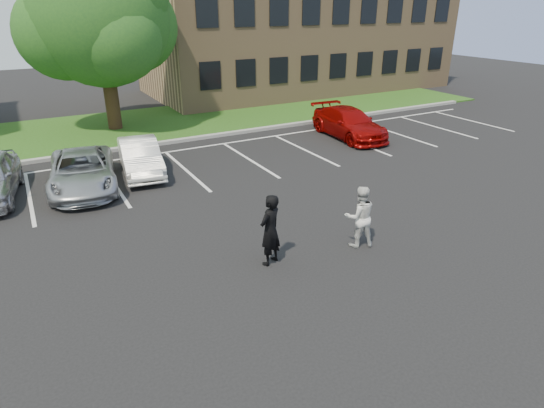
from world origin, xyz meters
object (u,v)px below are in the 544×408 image
object	(u,v)px
man_black_suit	(270,230)
car_silver_minivan	(82,171)
office_building	(299,31)
car_white_sedan	(140,157)
car_red_compact	(349,123)
man_white_shirt	(360,217)
tree	(102,20)

from	to	relation	value
man_black_suit	car_silver_minivan	distance (m)	8.38
office_building	car_white_sedan	world-z (taller)	office_building
office_building	car_red_compact	world-z (taller)	office_building
office_building	man_white_shirt	xyz separation A→B (m)	(-11.93, -22.10, -3.30)
car_silver_minivan	car_red_compact	bearing A→B (deg)	12.22
man_black_suit	car_white_sedan	xyz separation A→B (m)	(-1.12, 8.31, -0.28)
man_white_shirt	car_silver_minivan	size ratio (longest dim) A/B	0.37
office_building	car_red_compact	size ratio (longest dim) A/B	4.68
tree	car_red_compact	distance (m)	12.92
tree	car_red_compact	xyz separation A→B (m)	(9.65, -7.22, -4.65)
office_building	car_red_compact	bearing A→B (deg)	-112.01
car_white_sedan	car_red_compact	bearing A→B (deg)	8.46
man_black_suit	car_silver_minivan	size ratio (longest dim) A/B	0.40
man_black_suit	office_building	bearing A→B (deg)	-148.50
car_silver_minivan	car_red_compact	size ratio (longest dim) A/B	0.99
car_silver_minivan	car_white_sedan	distance (m)	2.29
car_silver_minivan	car_red_compact	distance (m)	12.48
tree	car_red_compact	size ratio (longest dim) A/B	1.84
office_building	tree	bearing A→B (deg)	-158.18
car_silver_minivan	tree	bearing A→B (deg)	79.16
man_black_suit	car_white_sedan	bearing A→B (deg)	-107.15
office_building	tree	xyz separation A→B (m)	(-14.99, -6.00, 1.19)
car_red_compact	car_silver_minivan	bearing A→B (deg)	-171.97
man_white_shirt	car_white_sedan	xyz separation A→B (m)	(-3.66, 8.67, -0.21)
man_black_suit	car_white_sedan	distance (m)	8.39
tree	man_black_suit	bearing A→B (deg)	-88.11
office_building	car_silver_minivan	distance (m)	22.95
man_black_suit	car_red_compact	distance (m)	12.49
office_building	car_white_sedan	xyz separation A→B (m)	(-15.60, -13.43, -3.50)
man_black_suit	car_white_sedan	size ratio (longest dim) A/B	0.47
tree	car_white_sedan	world-z (taller)	tree
man_white_shirt	office_building	bearing A→B (deg)	-99.59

